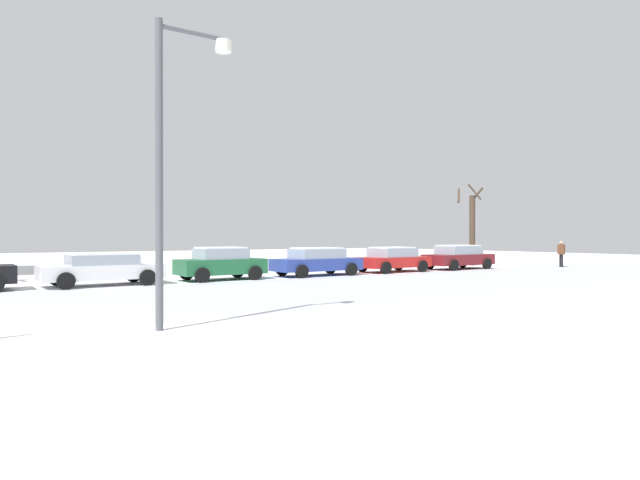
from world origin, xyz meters
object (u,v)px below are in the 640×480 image
object	(u,v)px
parked_car_red	(392,259)
parked_car_maroon	(458,257)
street_lamp	(172,144)
parked_car_white	(102,269)
parked_car_green	(221,263)
parked_car_blue	(317,261)
pedestrian_crossing	(561,252)

from	to	relation	value
parked_car_red	parked_car_maroon	bearing A→B (deg)	-1.79
street_lamp	parked_car_white	world-z (taller)	street_lamp
street_lamp	parked_car_white	distance (m)	11.95
street_lamp	parked_car_white	size ratio (longest dim) A/B	1.39
street_lamp	parked_car_green	distance (m)	13.35
street_lamp	parked_car_green	xyz separation A→B (m)	(5.94, 11.54, -3.13)
parked_car_green	parked_car_blue	xyz separation A→B (m)	(5.04, -0.14, -0.03)
parked_car_red	pedestrian_crossing	world-z (taller)	pedestrian_crossing
parked_car_green	parked_car_maroon	world-z (taller)	parked_car_green
pedestrian_crossing	street_lamp	bearing A→B (deg)	-161.75
parked_car_green	parked_car_maroon	distance (m)	15.13
parked_car_white	street_lamp	bearing A→B (deg)	-94.46
street_lamp	pedestrian_crossing	size ratio (longest dim) A/B	3.86
parked_car_white	pedestrian_crossing	size ratio (longest dim) A/B	2.77
street_lamp	parked_car_maroon	distance (m)	24.15
pedestrian_crossing	parked_car_maroon	bearing A→B (deg)	164.09
parked_car_red	pedestrian_crossing	distance (m)	12.46
parked_car_white	pedestrian_crossing	xyz separation A→B (m)	(27.39, -2.16, 0.29)
parked_car_green	pedestrian_crossing	xyz separation A→B (m)	(22.35, -2.21, 0.22)
parked_car_blue	parked_car_maroon	distance (m)	10.09
street_lamp	parked_car_blue	world-z (taller)	street_lamp
parked_car_green	parked_car_red	world-z (taller)	parked_car_green
parked_car_white	parked_car_green	bearing A→B (deg)	0.61
street_lamp	parked_car_blue	xyz separation A→B (m)	(10.98, 11.40, -3.16)
street_lamp	parked_car_maroon	bearing A→B (deg)	28.38
parked_car_white	parked_car_red	bearing A→B (deg)	0.21
parked_car_red	pedestrian_crossing	xyz separation A→B (m)	(12.26, -2.21, 0.26)
street_lamp	parked_car_blue	size ratio (longest dim) A/B	1.41
parked_car_blue	parked_car_red	world-z (taller)	parked_car_blue
parked_car_white	parked_car_red	xyz separation A→B (m)	(15.13, 0.06, 0.03)
street_lamp	parked_car_white	xyz separation A→B (m)	(0.90, 11.48, -3.20)
parked_car_white	pedestrian_crossing	distance (m)	27.47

